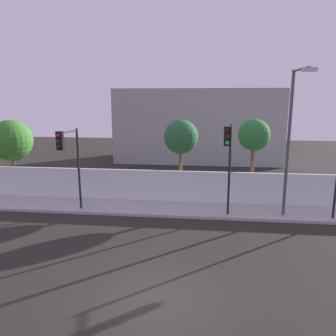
# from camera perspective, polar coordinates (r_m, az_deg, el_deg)

# --- Properties ---
(ground_plane) EXTENTS (80.00, 80.00, 0.00)m
(ground_plane) POSITION_cam_1_polar(r_m,az_deg,el_deg) (11.06, -2.19, -21.55)
(ground_plane) COLOR black
(sidewalk) EXTENTS (36.00, 2.40, 0.15)m
(sidewalk) POSITION_cam_1_polar(r_m,az_deg,el_deg) (18.37, 1.70, -7.11)
(sidewalk) COLOR #A3A3A3
(sidewalk) RESTS_ON ground
(perimeter_wall) EXTENTS (36.00, 0.18, 1.80)m
(perimeter_wall) POSITION_cam_1_polar(r_m,az_deg,el_deg) (19.31, 2.04, -3.12)
(perimeter_wall) COLOR silver
(perimeter_wall) RESTS_ON sidewalk
(traffic_light_left) EXTENTS (0.47, 1.83, 4.38)m
(traffic_light_left) POSITION_cam_1_polar(r_m,az_deg,el_deg) (17.40, -16.71, 2.52)
(traffic_light_left) COLOR black
(traffic_light_left) RESTS_ON sidewalk
(traffic_light_right) EXTENTS (0.47, 1.56, 4.66)m
(traffic_light_right) POSITION_cam_1_polar(r_m,az_deg,el_deg) (16.18, 10.39, 2.80)
(traffic_light_right) COLOR black
(traffic_light_right) RESTS_ON sidewalk
(street_lamp_curbside) EXTENTS (0.61, 2.31, 7.24)m
(street_lamp_curbside) POSITION_cam_1_polar(r_m,az_deg,el_deg) (17.11, 20.43, 5.72)
(street_lamp_curbside) COLOR #4C4C51
(street_lamp_curbside) RESTS_ON sidewalk
(roadside_tree_leftmost) EXTENTS (2.61, 2.61, 4.73)m
(roadside_tree_leftmost) POSITION_cam_1_polar(r_m,az_deg,el_deg) (23.32, -25.33, 4.30)
(roadside_tree_leftmost) COLOR brown
(roadside_tree_leftmost) RESTS_ON ground
(roadside_tree_midleft) EXTENTS (2.06, 2.06, 4.84)m
(roadside_tree_midleft) POSITION_cam_1_polar(r_m,az_deg,el_deg) (19.84, 2.24, 5.29)
(roadside_tree_midleft) COLOR brown
(roadside_tree_midleft) RESTS_ON ground
(roadside_tree_midright) EXTENTS (1.86, 1.86, 4.91)m
(roadside_tree_midright) POSITION_cam_1_polar(r_m,az_deg,el_deg) (19.97, 14.58, 5.37)
(roadside_tree_midright) COLOR brown
(roadside_tree_midright) RESTS_ON ground
(low_building_distant) EXTENTS (15.51, 6.00, 6.88)m
(low_building_distant) POSITION_cam_1_polar(r_m,az_deg,el_deg) (32.70, 5.16, 7.37)
(low_building_distant) COLOR gray
(low_building_distant) RESTS_ON ground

